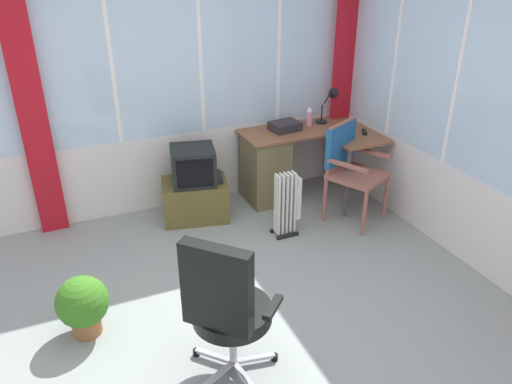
{
  "coord_description": "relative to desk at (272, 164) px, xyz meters",
  "views": [
    {
      "loc": [
        -1.01,
        -2.65,
        2.5
      ],
      "look_at": [
        0.47,
        0.78,
        0.63
      ],
      "focal_mm": 34.7,
      "sensor_mm": 36.0,
      "label": 1
    }
  ],
  "objects": [
    {
      "name": "spray_bottle",
      "position": [
        0.48,
        0.1,
        0.44
      ],
      "size": [
        0.06,
        0.06,
        0.22
      ],
      "color": "pink",
      "rests_on": "desk"
    },
    {
      "name": "desk",
      "position": [
        0.0,
        0.0,
        0.0
      ],
      "size": [
        1.33,
        0.97,
        0.75
      ],
      "color": "brown",
      "rests_on": "ground"
    },
    {
      "name": "east_window_panel",
      "position": [
        1.07,
        -1.72,
        0.97
      ],
      "size": [
        0.07,
        4.07,
        2.76
      ],
      "color": "silver",
      "rests_on": "ground"
    },
    {
      "name": "curtain_corner",
      "position": [
        0.94,
        0.21,
        0.92
      ],
      "size": [
        0.25,
        0.09,
        2.66
      ],
      "primitive_type": "cube",
      "rotation": [
        0.0,
        0.0,
        0.08
      ],
      "color": "#B51521",
      "rests_on": "ground"
    },
    {
      "name": "wooden_armchair",
      "position": [
        0.52,
        -0.62,
        0.21
      ],
      "size": [
        0.65,
        0.65,
        0.98
      ],
      "color": "#985B4D",
      "rests_on": "ground"
    },
    {
      "name": "potted_plant",
      "position": [
        -2.11,
        -1.38,
        -0.16
      ],
      "size": [
        0.37,
        0.37,
        0.46
      ],
      "color": "#975C37",
      "rests_on": "ground"
    },
    {
      "name": "tv_remote",
      "position": [
        0.89,
        -0.35,
        0.35
      ],
      "size": [
        0.11,
        0.15,
        0.02
      ],
      "primitive_type": "cube",
      "rotation": [
        0.0,
        0.0,
        -0.52
      ],
      "color": "black",
      "rests_on": "desk"
    },
    {
      "name": "ground",
      "position": [
        -1.07,
        -1.72,
        -0.44
      ],
      "size": [
        5.22,
        5.07,
        0.06
      ],
      "primitive_type": "cube",
      "color": "gray"
    },
    {
      "name": "office_chair",
      "position": [
        -1.32,
        -2.16,
        0.17
      ],
      "size": [
        0.61,
        0.6,
        1.05
      ],
      "color": "#B7B7BF",
      "rests_on": "ground"
    },
    {
      "name": "space_heater",
      "position": [
        -0.17,
        -0.72,
        -0.09
      ],
      "size": [
        0.26,
        0.17,
        0.64
      ],
      "color": "silver",
      "rests_on": "ground"
    },
    {
      "name": "desk_lamp",
      "position": [
        0.72,
        0.07,
        0.6
      ],
      "size": [
        0.23,
        0.2,
        0.39
      ],
      "color": "black",
      "rests_on": "desk"
    },
    {
      "name": "paper_tray",
      "position": [
        0.17,
        0.06,
        0.39
      ],
      "size": [
        0.33,
        0.27,
        0.09
      ],
      "primitive_type": "cube",
      "rotation": [
        0.0,
        0.0,
        0.14
      ],
      "color": "#2B262A",
      "rests_on": "desk"
    },
    {
      "name": "curtain_north_left",
      "position": [
        -2.23,
        0.26,
        0.92
      ],
      "size": [
        0.25,
        0.08,
        2.66
      ],
      "primitive_type": "cube",
      "rotation": [
        0.0,
        0.0,
        0.03
      ],
      "color": "#B51521",
      "rests_on": "ground"
    },
    {
      "name": "tv_on_stand",
      "position": [
        -0.88,
        -0.07,
        -0.08
      ],
      "size": [
        0.72,
        0.56,
        0.76
      ],
      "color": "brown",
      "rests_on": "ground"
    },
    {
      "name": "north_window_panel",
      "position": [
        -1.07,
        0.34,
        0.97
      ],
      "size": [
        4.22,
        0.07,
        2.76
      ],
      "color": "silver",
      "rests_on": "ground"
    }
  ]
}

